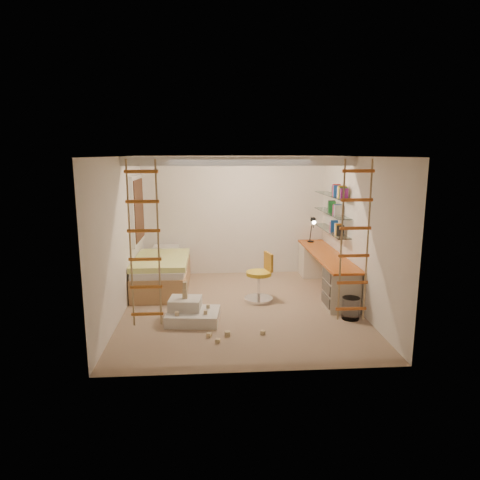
{
  "coord_description": "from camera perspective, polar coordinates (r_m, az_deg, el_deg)",
  "views": [
    {
      "loc": [
        -0.52,
        -7.07,
        2.64
      ],
      "look_at": [
        0.0,
        0.3,
        1.15
      ],
      "focal_mm": 32.0,
      "sensor_mm": 36.0,
      "label": 1
    }
  ],
  "objects": [
    {
      "name": "rope_ladder_right",
      "position": [
        5.75,
        15.02,
        -0.27
      ],
      "size": [
        0.41,
        0.04,
        2.13
      ],
      "primitive_type": null,
      "color": "orange",
      "rests_on": "ceiling"
    },
    {
      "name": "rope_ladder_left",
      "position": [
        5.5,
        -12.63,
        -0.67
      ],
      "size": [
        0.41,
        0.04,
        2.13
      ],
      "primitive_type": null,
      "color": "#C17121",
      "rests_on": "ceiling"
    },
    {
      "name": "waste_bin",
      "position": [
        7.26,
        14.56,
        -8.8
      ],
      "size": [
        0.29,
        0.29,
        0.36
      ],
      "primitive_type": "cylinder",
      "color": "white",
      "rests_on": "floor"
    },
    {
      "name": "window_blind",
      "position": [
        8.75,
        -13.3,
        3.94
      ],
      "size": [
        0.02,
        1.0,
        1.2
      ],
      "primitive_type": "cube",
      "color": "#4C2D1E",
      "rests_on": "window_frame"
    },
    {
      "name": "books",
      "position": [
        8.6,
        12.17,
        4.56
      ],
      "size": [
        0.14,
        0.7,
        0.92
      ],
      "color": "#262626",
      "rests_on": "shelves"
    },
    {
      "name": "toy_blocks",
      "position": [
        6.7,
        -4.7,
        -9.6
      ],
      "size": [
        1.36,
        0.99,
        0.63
      ],
      "color": "#CCB284",
      "rests_on": "floor"
    },
    {
      "name": "desk",
      "position": [
        8.54,
        11.33,
        -4.01
      ],
      "size": [
        0.56,
        2.8,
        0.75
      ],
      "color": "#C75717",
      "rests_on": "floor"
    },
    {
      "name": "window_frame",
      "position": [
        8.76,
        -13.56,
        3.93
      ],
      "size": [
        0.06,
        1.15,
        1.35
      ],
      "primitive_type": "cube",
      "color": "white",
      "rests_on": "wall_left"
    },
    {
      "name": "play_platform",
      "position": [
        6.99,
        -6.56,
        -9.61
      ],
      "size": [
        0.88,
        0.72,
        0.36
      ],
      "color": "silver",
      "rests_on": "floor"
    },
    {
      "name": "shelves",
      "position": [
        8.62,
        12.13,
        3.54
      ],
      "size": [
        0.25,
        1.8,
        0.71
      ],
      "color": "white",
      "rests_on": "wall_right"
    },
    {
      "name": "bed",
      "position": [
        8.66,
        -10.28,
        -4.25
      ],
      "size": [
        1.02,
        2.0,
        0.69
      ],
      "color": "#AD7F51",
      "rests_on": "floor"
    },
    {
      "name": "ceiling_beam",
      "position": [
        7.39,
        0.0,
        10.47
      ],
      "size": [
        4.0,
        0.18,
        0.16
      ],
      "primitive_type": "cube",
      "color": "white",
      "rests_on": "ceiling"
    },
    {
      "name": "task_lamp",
      "position": [
        9.28,
        9.68,
        1.91
      ],
      "size": [
        0.14,
        0.36,
        0.57
      ],
      "color": "black",
      "rests_on": "desk"
    },
    {
      "name": "swivel_chair",
      "position": [
        7.84,
        2.69,
        -5.78
      ],
      "size": [
        0.64,
        0.64,
        0.89
      ],
      "color": "gold",
      "rests_on": "floor"
    },
    {
      "name": "floor",
      "position": [
        7.56,
        0.16,
        -9.02
      ],
      "size": [
        4.5,
        4.5,
        0.0
      ],
      "primitive_type": "plane",
      "color": "tan",
      "rests_on": "ground"
    }
  ]
}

